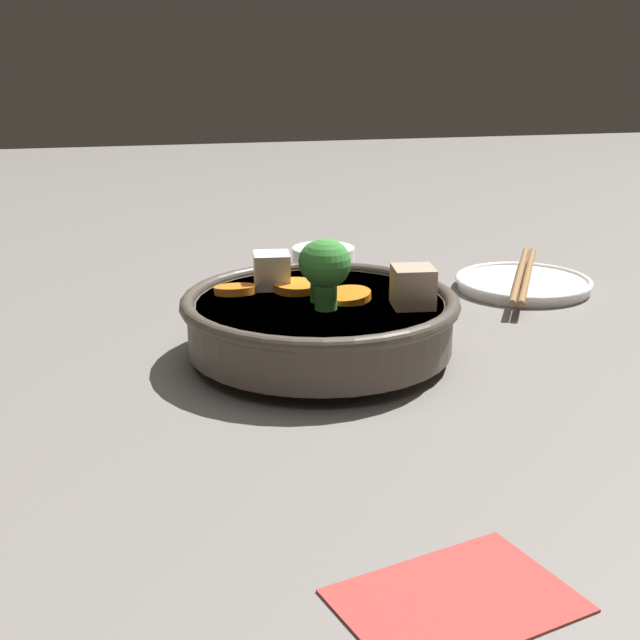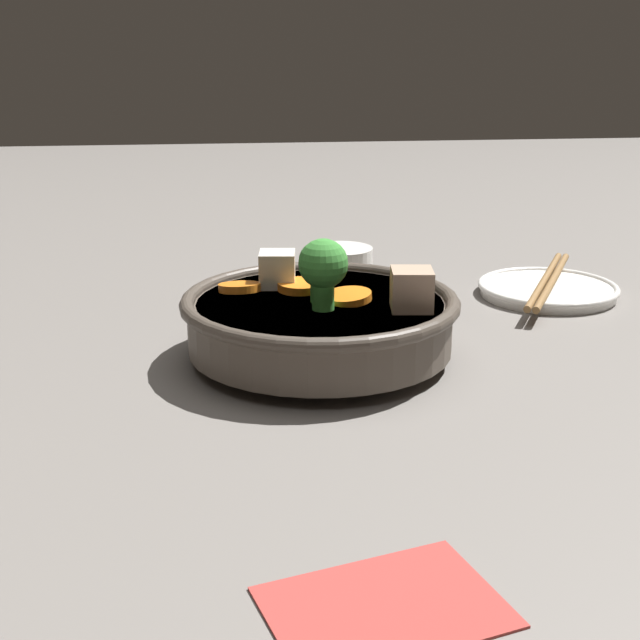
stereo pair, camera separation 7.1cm
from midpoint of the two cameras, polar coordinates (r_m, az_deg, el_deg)
name	(u,v)px [view 2 (the right image)]	position (r m, az deg, el deg)	size (l,w,h in m)	color
ground_plane	(320,359)	(0.74, 2.77, -2.55)	(3.00, 3.00, 0.00)	slate
stirfry_bowl	(320,317)	(0.73, 2.84, 0.18)	(0.23, 0.23, 0.11)	#51473D
side_saucer	(548,289)	(0.95, 16.48, 1.87)	(0.14, 0.14, 0.01)	white
tea_cup	(341,273)	(0.89, 3.66, 2.98)	(0.06, 0.06, 0.05)	white
napkin	(384,606)	(0.44, 8.99, -17.75)	(0.13, 0.10, 0.00)	#A33833
chopsticks_pair	(548,280)	(0.95, 16.53, 2.42)	(0.12, 0.20, 0.01)	olive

